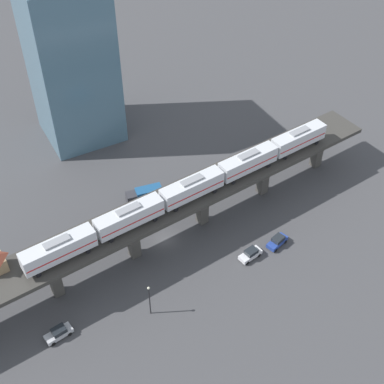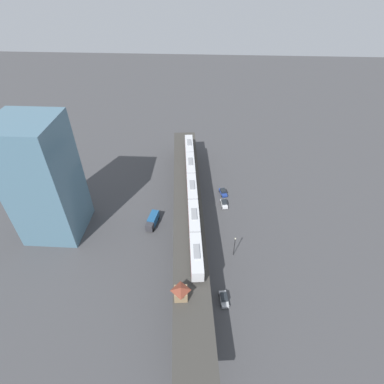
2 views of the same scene
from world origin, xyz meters
name	(u,v)px [view 1 (image 1 of 2)]	position (x,y,z in m)	size (l,w,h in m)	color
ground_plane	(165,239)	(0.00, 0.00, 0.00)	(400.00, 400.00, 0.00)	#424244
elevated_viaduct	(165,210)	(0.02, -0.20, 7.65)	(17.39, 92.38, 8.96)	#393733
subway_train	(192,188)	(-0.89, -5.28, 11.50)	(8.93, 62.37, 4.45)	silver
street_car_silver	(59,333)	(-10.37, 23.98, 0.94)	(2.48, 4.63, 1.89)	#B7BABF
street_car_blue	(277,241)	(-11.16, -17.59, 0.94)	(3.00, 4.73, 1.89)	#233D93
street_car_white	(251,254)	(-11.35, -11.55, 0.94)	(2.51, 4.64, 1.89)	silver
delivery_truck	(145,195)	(11.22, -1.21, 1.76)	(3.39, 7.47, 3.20)	#333338
street_lamp	(149,298)	(-13.45, 9.43, 4.11)	(0.44, 0.44, 6.94)	black
office_tower	(71,63)	(39.59, 1.53, 18.00)	(16.00, 16.00, 36.00)	slate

